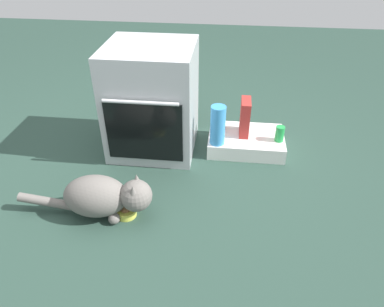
{
  "coord_description": "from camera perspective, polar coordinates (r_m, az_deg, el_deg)",
  "views": [
    {
      "loc": [
        0.59,
        -1.99,
        1.56
      ],
      "look_at": [
        0.38,
        -0.09,
        0.25
      ],
      "focal_mm": 33.51,
      "sensor_mm": 36.0,
      "label": 1
    }
  ],
  "objects": [
    {
      "name": "cereal_box",
      "position": [
        2.75,
        8.42,
        5.71
      ],
      "size": [
        0.07,
        0.18,
        0.28
      ],
      "primitive_type": "cube",
      "color": "#B72D28",
      "rests_on": "pantry_cabinet"
    },
    {
      "name": "pantry_cabinet",
      "position": [
        2.83,
        8.56,
        1.96
      ],
      "size": [
        0.58,
        0.41,
        0.12
      ],
      "primitive_type": "cube",
      "color": "white",
      "rests_on": "ground"
    },
    {
      "name": "sauce_jar",
      "position": [
        2.82,
        4.54,
        5.19
      ],
      "size": [
        0.08,
        0.08,
        0.14
      ],
      "primitive_type": "cylinder",
      "color": "#D16023",
      "rests_on": "pantry_cabinet"
    },
    {
      "name": "ground",
      "position": [
        2.6,
        -8.04,
        -2.89
      ],
      "size": [
        8.0,
        8.0,
        0.0
      ],
      "primitive_type": "plane",
      "color": "#284238"
    },
    {
      "name": "food_bowl",
      "position": [
        2.26,
        -10.46,
        -9.05
      ],
      "size": [
        0.13,
        0.13,
        0.08
      ],
      "color": "#D1D14C",
      "rests_on": "ground"
    },
    {
      "name": "soda_can",
      "position": [
        2.75,
        13.78,
        3.07
      ],
      "size": [
        0.07,
        0.07,
        0.12
      ],
      "primitive_type": "cylinder",
      "color": "green",
      "rests_on": "pantry_cabinet"
    },
    {
      "name": "cat",
      "position": [
        2.21,
        -13.87,
        -6.6
      ],
      "size": [
        0.83,
        0.27,
        0.28
      ],
      "rotation": [
        0.0,
        0.0,
        0.04
      ],
      "color": "slate",
      "rests_on": "ground"
    },
    {
      "name": "water_bottle",
      "position": [
        2.6,
        4.13,
        4.5
      ],
      "size": [
        0.11,
        0.11,
        0.3
      ],
      "primitive_type": "cylinder",
      "color": "#388CD1",
      "rests_on": "pantry_cabinet"
    },
    {
      "name": "oven",
      "position": [
        2.68,
        -6.35,
        8.5
      ],
      "size": [
        0.62,
        0.64,
        0.8
      ],
      "color": "#B7BABF",
      "rests_on": "ground"
    }
  ]
}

